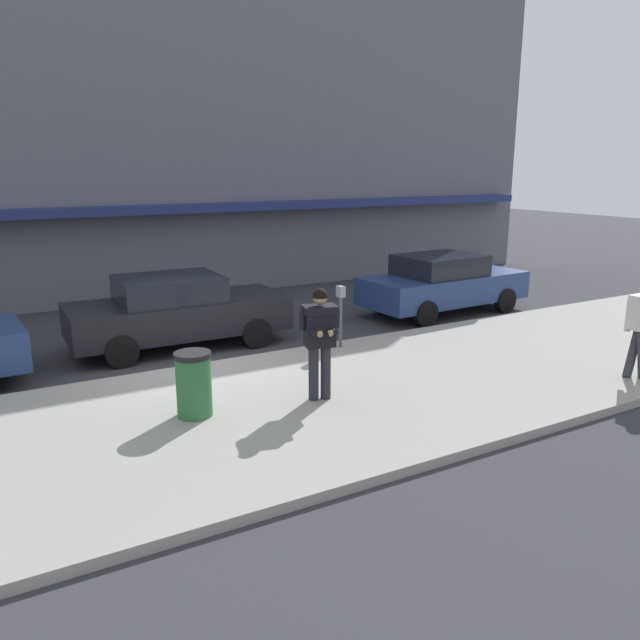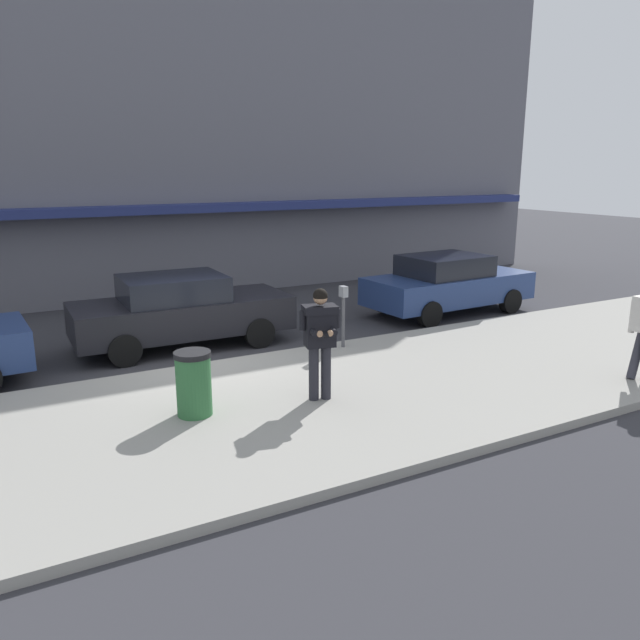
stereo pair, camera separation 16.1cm
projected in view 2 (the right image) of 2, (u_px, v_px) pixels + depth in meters
ground_plane at (199, 367)px, 12.01m from camera, size 80.00×80.00×0.00m
sidewalk at (314, 401)px, 10.04m from camera, size 32.00×5.30×0.14m
curb_paint_line at (246, 358)px, 12.52m from camera, size 28.00×0.12×0.01m
storefront_facade at (131, 104)px, 18.37m from camera, size 28.00×4.70×11.06m
parked_sedan_mid at (181, 310)px, 13.19m from camera, size 4.53×1.99×1.54m
parked_sedan_far at (448, 284)px, 16.16m from camera, size 4.59×2.11×1.54m
man_texting_on_phone at (320, 332)px, 9.68m from camera, size 0.63×0.64×1.81m
parking_meter at (343, 308)px, 12.62m from camera, size 0.12×0.18×1.27m
trash_bin at (194, 383)px, 9.21m from camera, size 0.55×0.55×0.98m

